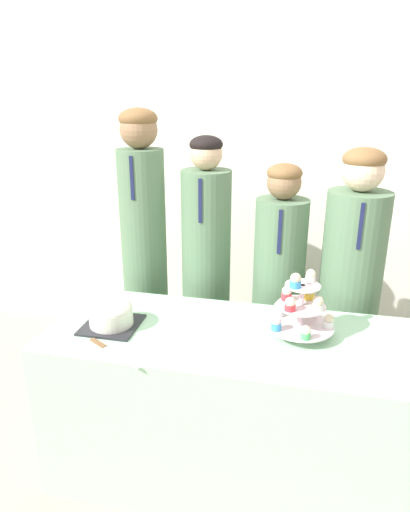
{
  "coord_description": "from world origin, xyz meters",
  "views": [
    {
      "loc": [
        0.26,
        -1.39,
        1.73
      ],
      "look_at": [
        -0.14,
        0.35,
        1.09
      ],
      "focal_mm": 32.0,
      "sensor_mm": 36.0,
      "label": 1
    }
  ],
  "objects_px": {
    "student_1": "(206,283)",
    "student_3": "(348,300)",
    "cake_knife": "(106,348)",
    "student_2": "(277,300)",
    "round_cake": "(111,314)",
    "student_0": "(145,263)",
    "cupcake_stand": "(300,308)"
  },
  "relations": [
    {
      "from": "student_1",
      "to": "student_3",
      "type": "height_order",
      "value": "student_1"
    },
    {
      "from": "cake_knife",
      "to": "student_2",
      "type": "bearing_deg",
      "value": 82.45
    },
    {
      "from": "round_cake",
      "to": "student_1",
      "type": "distance_m",
      "value": 0.68
    },
    {
      "from": "cake_knife",
      "to": "student_0",
      "type": "xyz_separation_m",
      "value": [
        -0.11,
        0.79,
        0.07
      ]
    },
    {
      "from": "round_cake",
      "to": "student_2",
      "type": "height_order",
      "value": "student_2"
    },
    {
      "from": "round_cake",
      "to": "student_2",
      "type": "distance_m",
      "value": 0.93
    },
    {
      "from": "round_cake",
      "to": "student_0",
      "type": "relative_size",
      "value": 0.14
    },
    {
      "from": "cake_knife",
      "to": "student_3",
      "type": "distance_m",
      "value": 1.27
    },
    {
      "from": "cake_knife",
      "to": "student_2",
      "type": "distance_m",
      "value": 1.01
    },
    {
      "from": "student_3",
      "to": "student_0",
      "type": "bearing_deg",
      "value": -180.0
    },
    {
      "from": "cake_knife",
      "to": "student_1",
      "type": "bearing_deg",
      "value": 104.35
    },
    {
      "from": "round_cake",
      "to": "student_3",
      "type": "distance_m",
      "value": 1.22
    },
    {
      "from": "round_cake",
      "to": "cupcake_stand",
      "type": "distance_m",
      "value": 0.82
    },
    {
      "from": "round_cake",
      "to": "student_1",
      "type": "relative_size",
      "value": 0.16
    },
    {
      "from": "round_cake",
      "to": "student_3",
      "type": "xyz_separation_m",
      "value": [
        1.05,
        0.6,
        -0.1
      ]
    },
    {
      "from": "round_cake",
      "to": "student_0",
      "type": "xyz_separation_m",
      "value": [
        -0.06,
        0.6,
        0.01
      ]
    },
    {
      "from": "cupcake_stand",
      "to": "student_1",
      "type": "bearing_deg",
      "value": 136.13
    },
    {
      "from": "student_1",
      "to": "student_2",
      "type": "distance_m",
      "value": 0.4
    },
    {
      "from": "cupcake_stand",
      "to": "student_2",
      "type": "distance_m",
      "value": 0.55
    },
    {
      "from": "student_0",
      "to": "student_3",
      "type": "bearing_deg",
      "value": 0.0
    },
    {
      "from": "round_cake",
      "to": "student_2",
      "type": "xyz_separation_m",
      "value": [
        0.69,
        0.6,
        -0.14
      ]
    },
    {
      "from": "student_0",
      "to": "student_2",
      "type": "height_order",
      "value": "student_0"
    },
    {
      "from": "student_1",
      "to": "student_2",
      "type": "height_order",
      "value": "student_1"
    },
    {
      "from": "student_0",
      "to": "student_2",
      "type": "distance_m",
      "value": 0.76
    },
    {
      "from": "round_cake",
      "to": "student_1",
      "type": "xyz_separation_m",
      "value": [
        0.29,
        0.6,
        -0.08
      ]
    },
    {
      "from": "student_0",
      "to": "student_3",
      "type": "distance_m",
      "value": 1.12
    },
    {
      "from": "student_3",
      "to": "cupcake_stand",
      "type": "bearing_deg",
      "value": -115.99
    },
    {
      "from": "student_0",
      "to": "student_2",
      "type": "relative_size",
      "value": 1.18
    },
    {
      "from": "round_cake",
      "to": "cake_knife",
      "type": "relative_size",
      "value": 0.87
    },
    {
      "from": "student_1",
      "to": "student_2",
      "type": "bearing_deg",
      "value": -0.0
    },
    {
      "from": "student_0",
      "to": "student_1",
      "type": "distance_m",
      "value": 0.36
    },
    {
      "from": "student_1",
      "to": "student_2",
      "type": "relative_size",
      "value": 1.09
    }
  ]
}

